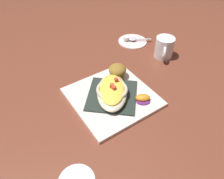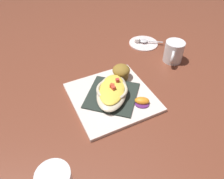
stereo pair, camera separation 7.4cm
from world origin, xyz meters
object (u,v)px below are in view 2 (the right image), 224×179
Objects in this scene: orange_garnish at (142,102)px; spoon at (145,41)px; muffin at (121,72)px; coffee_mug at (173,53)px; creamer_cup_0 at (137,40)px; square_plate at (112,97)px; gratin_dish at (112,91)px; creamer_saucer at (144,43)px.

orange_garnish reaches higher than spoon.
muffin is 0.70× the size of coffee_mug.
square_plate is at bearing 45.22° from creamer_cup_0.
creamer_cup_0 reaches higher than square_plate.
coffee_mug is 3.90× the size of creamer_cup_0.
muffin is 1.05× the size of orange_garnish.
gratin_dish is at bearing 45.22° from creamer_cup_0.
gratin_dish is 0.34m from coffee_mug.
coffee_mug is at bearing 101.31° from creamer_saucer.
gratin_dish reaches higher than spoon.
muffin is 0.66× the size of spoon.
square_plate reaches higher than creamer_saucer.
coffee_mug reaches higher than creamer_cup_0.
orange_garnish is 0.63× the size of spoon.
gratin_dish is 0.39m from spoon.
muffin is at bearing 38.58° from spoon.
muffin is 2.73× the size of creamer_cup_0.
creamer_cup_0 is (0.02, -0.02, 0.01)m from creamer_saucer.
square_plate is 2.90× the size of coffee_mug.
orange_garnish is (0.00, 0.15, -0.02)m from muffin.
muffin is (-0.08, -0.07, 0.03)m from square_plate.
square_plate is 0.39m from spoon.
coffee_mug reaches higher than spoon.
muffin reaches higher than creamer_saucer.
spoon is (-0.22, -0.18, -0.02)m from muffin.
spoon is at bearing -139.88° from gratin_dish.
gratin_dish reaches higher than creamer_saucer.
orange_garnish is at bearing 133.24° from square_plate.
square_plate is 0.11m from muffin.
creamer_saucer is (0.03, -0.17, -0.03)m from coffee_mug.
coffee_mug reaches higher than creamer_saucer.
muffin is at bearing -135.70° from square_plate.
orange_garnish is 0.46× the size of creamer_saucer.
gratin_dish is 8.76× the size of creamer_cup_0.
square_plate is at bearing 44.30° from muffin.
creamer_cup_0 is (-0.27, -0.27, 0.01)m from square_plate.
creamer_cup_0 is (-0.27, -0.27, -0.02)m from gratin_dish.
muffin is 0.28m from creamer_cup_0.
spoon is at bearing -79.88° from coffee_mug.
spoon is (-0.23, -0.33, -0.01)m from orange_garnish.
coffee_mug is at bearing -165.30° from gratin_dish.
orange_garnish reaches higher than creamer_saucer.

